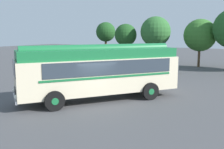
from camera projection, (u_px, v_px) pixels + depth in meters
The scene contains 8 objects.
ground_plane at pixel (93, 103), 15.69m from camera, with size 120.00×120.00×0.00m, color #474749.
vintage_bus at pixel (100, 70), 16.31m from camera, with size 7.94×9.58×3.49m.
car_near_left at pixel (135, 65), 27.15m from camera, with size 2.32×4.37×1.66m.
car_mid_left at pixel (162, 67), 25.99m from camera, with size 2.34×4.38×1.66m.
tree_far_left at pixel (105, 32), 38.78m from camera, with size 2.88×2.88×5.72m.
tree_left_of_centre at pixel (126, 35), 35.46m from camera, with size 2.98×2.98×5.36m.
tree_centre at pixel (155, 32), 33.82m from camera, with size 3.89×3.89×6.26m.
tree_right_of_centre at pixel (201, 35), 31.75m from camera, with size 3.92×3.92×5.83m.
Camera 1 is at (8.72, -12.52, 4.21)m, focal length 42.00 mm.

